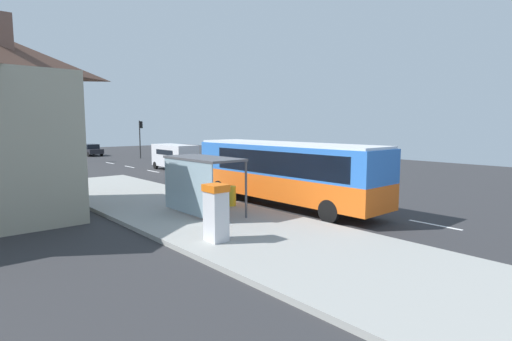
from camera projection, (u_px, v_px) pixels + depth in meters
name	position (u px, v px, depth m)	size (l,w,h in m)	color
ground_plane	(180.00, 177.00, 31.25)	(56.00, 92.00, 0.04)	#2D2D30
sidewalk_platform	(192.00, 214.00, 18.07)	(6.20, 30.00, 0.18)	#999993
lane_stripe_seg_0	(435.00, 225.00, 16.42)	(0.16, 2.20, 0.01)	silver
lane_stripe_seg_1	(337.00, 206.00, 20.17)	(0.16, 2.20, 0.01)	silver
lane_stripe_seg_2	(269.00, 193.00, 23.91)	(0.16, 2.20, 0.01)	silver
lane_stripe_seg_3	(220.00, 184.00, 27.66)	(0.16, 2.20, 0.01)	silver
lane_stripe_seg_4	(183.00, 177.00, 31.41)	(0.16, 2.20, 0.01)	silver
lane_stripe_seg_5	(153.00, 171.00, 35.16)	(0.16, 2.20, 0.01)	silver
lane_stripe_seg_6	(129.00, 167.00, 38.91)	(0.16, 2.20, 0.01)	silver
lane_stripe_seg_7	(110.00, 163.00, 42.65)	(0.16, 2.20, 0.01)	silver
bus	(284.00, 170.00, 20.02)	(2.65, 11.04, 3.21)	orange
white_van	(175.00, 155.00, 36.02)	(2.13, 5.25, 2.30)	silver
sedan_near	(91.00, 150.00, 52.74)	(1.86, 4.41, 1.52)	black
ticket_machine	(216.00, 212.00, 13.46)	(0.66, 0.76, 1.94)	silver
recycling_bin_yellow	(231.00, 196.00, 19.42)	(0.52, 0.52, 0.95)	yellow
recycling_bin_red	(222.00, 194.00, 19.95)	(0.52, 0.52, 0.95)	red
recycling_bin_green	(214.00, 192.00, 20.47)	(0.52, 0.52, 0.95)	green
recycling_bin_blue	(206.00, 191.00, 21.00)	(0.52, 0.52, 0.95)	blue
traffic_light_near_side	(141.00, 133.00, 48.43)	(0.49, 0.28, 4.56)	#2D2D2D
traffic_light_far_side	(62.00, 130.00, 43.36)	(0.49, 0.28, 5.28)	#2D2D2D
bus_shelter	(198.00, 171.00, 17.40)	(1.80, 4.00, 2.50)	#4C4C51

